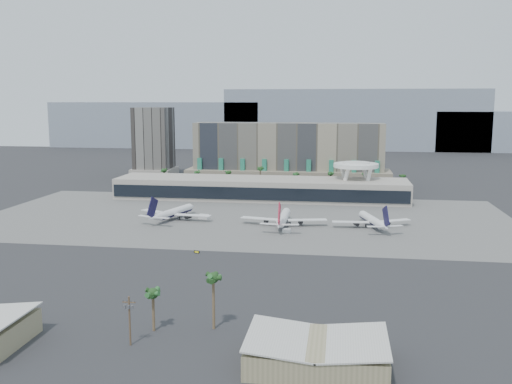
# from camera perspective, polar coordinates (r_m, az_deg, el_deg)

# --- Properties ---
(ground) EXTENTS (900.00, 900.00, 0.00)m
(ground) POSITION_cam_1_polar(r_m,az_deg,el_deg) (229.57, -3.39, -5.30)
(ground) COLOR #232326
(ground) RESTS_ON ground
(apron_pad) EXTENTS (260.00, 130.00, 0.06)m
(apron_pad) POSITION_cam_1_polar(r_m,az_deg,el_deg) (282.21, -1.09, -2.55)
(apron_pad) COLOR #5B5B59
(apron_pad) RESTS_ON ground
(mountain_ridge) EXTENTS (680.00, 60.00, 70.00)m
(mountain_ridge) POSITION_cam_1_polar(r_m,az_deg,el_deg) (688.25, 7.03, 6.81)
(mountain_ridge) COLOR gray
(mountain_ridge) RESTS_ON ground
(hotel) EXTENTS (140.00, 30.00, 42.00)m
(hotel) POSITION_cam_1_polar(r_m,az_deg,el_deg) (395.61, 3.22, 3.27)
(hotel) COLOR gray
(hotel) RESTS_ON ground
(office_tower) EXTENTS (30.00, 30.00, 52.00)m
(office_tower) POSITION_cam_1_polar(r_m,az_deg,el_deg) (442.03, -10.18, 4.56)
(office_tower) COLOR black
(office_tower) RESTS_ON ground
(terminal) EXTENTS (170.00, 32.50, 14.50)m
(terminal) POSITION_cam_1_polar(r_m,az_deg,el_deg) (334.41, 0.47, 0.43)
(terminal) COLOR #B8AEA1
(terminal) RESTS_ON ground
(saucer_structure) EXTENTS (26.00, 26.00, 21.89)m
(saucer_structure) POSITION_cam_1_polar(r_m,az_deg,el_deg) (335.82, 9.96, 2.38)
(saucer_structure) COLOR white
(saucer_structure) RESTS_ON ground
(palm_row) EXTENTS (157.80, 2.80, 13.10)m
(palm_row) POSITION_cam_1_polar(r_m,az_deg,el_deg) (367.56, 2.32, 1.84)
(palm_row) COLOR brown
(palm_row) RESTS_ON ground
(hangar_right) EXTENTS (30.55, 20.60, 6.89)m
(hangar_right) POSITION_cam_1_polar(r_m,az_deg,el_deg) (129.47, 6.09, -15.69)
(hangar_right) COLOR #8B825D
(hangar_right) RESTS_ON ground
(utility_pole) EXTENTS (3.20, 0.85, 12.00)m
(utility_pole) POSITION_cam_1_polar(r_m,az_deg,el_deg) (139.87, -12.55, -12.06)
(utility_pole) COLOR #4C3826
(utility_pole) RESTS_ON ground
(airliner_left) EXTENTS (37.86, 39.22, 13.92)m
(airliner_left) POSITION_cam_1_polar(r_m,az_deg,el_deg) (279.41, -8.28, -2.03)
(airliner_left) COLOR white
(airliner_left) RESTS_ON ground
(airliner_centre) EXTENTS (40.30, 41.43, 14.32)m
(airliner_centre) POSITION_cam_1_polar(r_m,az_deg,el_deg) (262.88, 2.74, -2.63)
(airliner_centre) COLOR white
(airliner_centre) RESTS_ON ground
(airliner_right) EXTENTS (35.98, 37.27, 13.23)m
(airliner_right) POSITION_cam_1_polar(r_m,az_deg,el_deg) (264.50, 11.59, -2.80)
(airliner_right) COLOR white
(airliner_right) RESTS_ON ground
(service_vehicle_a) EXTENTS (5.30, 3.56, 2.37)m
(service_vehicle_a) POSITION_cam_1_polar(r_m,az_deg,el_deg) (279.12, -5.25, -2.47)
(service_vehicle_a) COLOR silver
(service_vehicle_a) RESTS_ON ground
(service_vehicle_b) EXTENTS (3.71, 2.58, 1.74)m
(service_vehicle_b) POSITION_cam_1_polar(r_m,az_deg,el_deg) (250.05, 3.09, -3.89)
(service_vehicle_b) COLOR white
(service_vehicle_b) RESTS_ON ground
(taxiway_sign) EXTENTS (2.26, 0.89, 1.03)m
(taxiway_sign) POSITION_cam_1_polar(r_m,az_deg,el_deg) (218.13, -5.95, -5.97)
(taxiway_sign) COLOR black
(taxiway_sign) RESTS_ON ground
(near_palm_a) EXTENTS (6.00, 6.00, 11.18)m
(near_palm_a) POSITION_cam_1_polar(r_m,az_deg,el_deg) (146.64, -10.26, -10.47)
(near_palm_a) COLOR brown
(near_palm_a) RESTS_ON ground
(near_palm_b) EXTENTS (6.00, 6.00, 14.81)m
(near_palm_b) POSITION_cam_1_polar(r_m,az_deg,el_deg) (144.81, -4.29, -9.12)
(near_palm_b) COLOR brown
(near_palm_b) RESTS_ON ground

